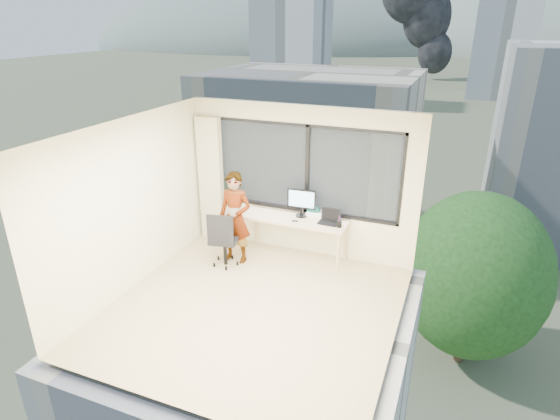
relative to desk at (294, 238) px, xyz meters
The scene contains 24 objects.
floor 1.70m from the desk, 90.00° to the right, with size 4.00×4.00×0.01m, color tan.
ceiling 2.78m from the desk, 90.00° to the right, with size 4.00×4.00×0.01m, color white.
wall_front 3.78m from the desk, 90.00° to the right, with size 4.00×0.01×2.60m, color beige.
wall_left 2.76m from the desk, 140.31° to the right, with size 0.01×4.00×2.60m, color beige.
wall_right 2.76m from the desk, 39.69° to the right, with size 0.01×4.00×2.60m, color beige.
window_wall 1.20m from the desk, 81.63° to the left, with size 3.30×0.16×1.55m, color black, non-canonical shape.
curtain 1.90m from the desk, behind, with size 0.45×0.14×2.30m, color beige.
desk is the anchor object (origin of this frame).
chair 1.21m from the desk, 145.93° to the right, with size 0.51×0.51×1.01m, color black, non-canonical shape.
person 1.09m from the desk, 152.96° to the right, with size 0.58×0.38×1.58m, color #2D2D33.
monitor 0.64m from the desk, 54.51° to the left, with size 0.49×0.11×0.49m, color black, non-canonical shape.
game_console 0.57m from the desk, 38.47° to the left, with size 0.29×0.24×0.07m, color white.
laptop 0.77m from the desk, ahead, with size 0.32×0.34×0.21m, color black, non-canonical shape.
cellphone 0.41m from the desk, 66.43° to the right, with size 0.10×0.05×0.01m, color black.
pen_cup 0.91m from the desk, ahead, with size 0.08×0.08×0.10m, color black.
handbag 0.58m from the desk, 42.65° to the left, with size 0.24×0.12×0.18m, color #0B4044.
exterior_ground 119.21m from the desk, 90.00° to the left, with size 400.00×400.00×0.04m, color #515B3D.
near_bldg_a 30.64m from the desk, 107.62° to the left, with size 16.00×12.00×14.00m, color beige.
far_tower_a 99.69m from the desk, 110.55° to the left, with size 14.00×14.00×28.00m, color silver.
far_tower_b 118.61m from the desk, 86.13° to the left, with size 13.00×13.00×30.00m, color silver.
far_tower_d 160.05m from the desk, 112.02° to the left, with size 16.00×14.00×22.00m, color silver.
hill_a 340.51m from the desk, 110.65° to the left, with size 288.00×216.00×90.00m, color slate.
tree_a 27.88m from the desk, 128.19° to the left, with size 7.00×7.00×8.00m, color #1E4416, non-canonical shape.
tree_b 19.51m from the desk, 76.24° to the left, with size 7.60×7.60×9.00m, color #1E4416, non-canonical shape.
Camera 1 is at (2.46, -5.09, 3.89)m, focal length 29.66 mm.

